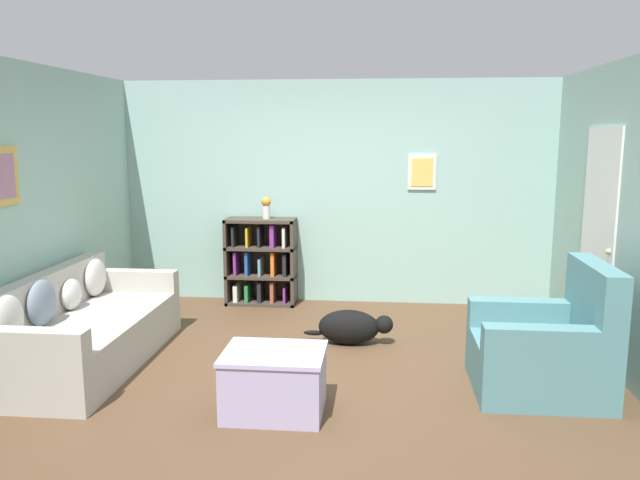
{
  "coord_description": "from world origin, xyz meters",
  "views": [
    {
      "loc": [
        0.54,
        -5.06,
        1.99
      ],
      "look_at": [
        0.0,
        0.4,
        1.05
      ],
      "focal_mm": 35.0,
      "sensor_mm": 36.0,
      "label": 1
    }
  ],
  "objects_px": {
    "coffee_table": "(274,380)",
    "vase": "(266,206)",
    "couch": "(82,331)",
    "recliner_chair": "(548,349)",
    "bookshelf": "(262,262)",
    "dog": "(351,327)"
  },
  "relations": [
    {
      "from": "coffee_table",
      "to": "vase",
      "type": "xyz_separation_m",
      "value": [
        -0.58,
        2.88,
        0.91
      ]
    },
    {
      "from": "couch",
      "to": "coffee_table",
      "type": "height_order",
      "value": "couch"
    },
    {
      "from": "recliner_chair",
      "to": "vase",
      "type": "bearing_deg",
      "value": 138.94
    },
    {
      "from": "bookshelf",
      "to": "dog",
      "type": "relative_size",
      "value": 1.17
    },
    {
      "from": "couch",
      "to": "recliner_chair",
      "type": "relative_size",
      "value": 2.05
    },
    {
      "from": "bookshelf",
      "to": "dog",
      "type": "height_order",
      "value": "bookshelf"
    },
    {
      "from": "recliner_chair",
      "to": "dog",
      "type": "relative_size",
      "value": 1.19
    },
    {
      "from": "recliner_chair",
      "to": "vase",
      "type": "xyz_separation_m",
      "value": [
        -2.63,
        2.29,
        0.81
      ]
    },
    {
      "from": "coffee_table",
      "to": "dog",
      "type": "bearing_deg",
      "value": 72.76
    },
    {
      "from": "bookshelf",
      "to": "vase",
      "type": "bearing_deg",
      "value": -15.08
    },
    {
      "from": "recliner_chair",
      "to": "dog",
      "type": "bearing_deg",
      "value": 148.72
    },
    {
      "from": "coffee_table",
      "to": "vase",
      "type": "distance_m",
      "value": 3.08
    },
    {
      "from": "bookshelf",
      "to": "dog",
      "type": "bearing_deg",
      "value": -50.22
    },
    {
      "from": "couch",
      "to": "dog",
      "type": "bearing_deg",
      "value": 18.01
    },
    {
      "from": "bookshelf",
      "to": "coffee_table",
      "type": "relative_size",
      "value": 1.4
    },
    {
      "from": "couch",
      "to": "vase",
      "type": "bearing_deg",
      "value": 59.05
    },
    {
      "from": "bookshelf",
      "to": "coffee_table",
      "type": "bearing_deg",
      "value": -77.37
    },
    {
      "from": "recliner_chair",
      "to": "dog",
      "type": "xyz_separation_m",
      "value": [
        -1.57,
        0.95,
        -0.18
      ]
    },
    {
      "from": "dog",
      "to": "vase",
      "type": "relative_size",
      "value": 3.38
    },
    {
      "from": "couch",
      "to": "vase",
      "type": "height_order",
      "value": "vase"
    },
    {
      "from": "vase",
      "to": "dog",
      "type": "bearing_deg",
      "value": -51.59
    },
    {
      "from": "couch",
      "to": "dog",
      "type": "height_order",
      "value": "couch"
    }
  ]
}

